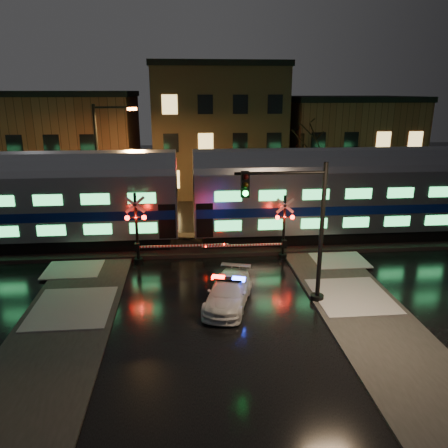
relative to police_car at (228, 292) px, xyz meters
The scene contains 13 objects.
ground 3.25m from the police_car, 100.40° to the left, with size 120.00×120.00×0.00m, color black.
ballast 8.17m from the police_car, 94.04° to the left, with size 90.00×4.20×0.24m, color black.
sidewalk_left 7.66m from the police_car, 157.92° to the right, with size 4.00×20.00×0.12m, color #2D2D2D.
sidewalk_right 6.61m from the police_car, 25.84° to the right, with size 4.00×20.00×0.12m, color #2D2D2D.
building_left 28.82m from the police_car, 118.38° to the left, with size 14.00×10.00×9.00m, color brown.
building_mid 26.17m from the police_car, 86.82° to the left, with size 12.00×11.00×11.50m, color brown.
building_right 29.20m from the police_car, 60.14° to the left, with size 12.00×10.00×8.50m, color brown.
train 8.78m from the police_car, 102.86° to the left, with size 51.00×3.12×5.92m.
police_car is the anchor object (origin of this frame).
crossing_signal_right 6.48m from the police_car, 57.82° to the left, with size 5.41×0.64×3.83m.
crossing_signal_left 6.99m from the police_car, 128.12° to the left, with size 5.83×0.66×4.13m.
traffic_light 4.26m from the police_car, ahead, with size 4.26×0.74×6.58m.
streetlight 14.87m from the police_car, 121.45° to the left, with size 2.90×0.30×8.67m.
Camera 1 is at (-1.27, -21.26, 9.48)m, focal length 35.00 mm.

